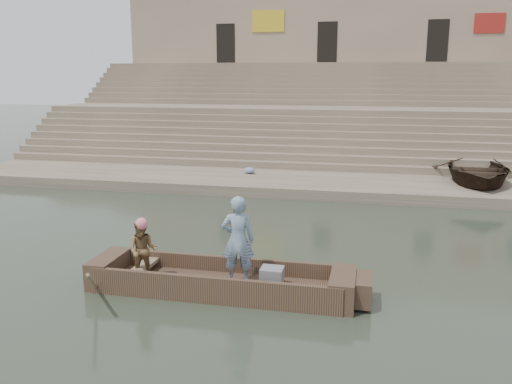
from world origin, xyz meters
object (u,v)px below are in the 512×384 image
(standing_man, at_px, (238,240))
(rowing_man, at_px, (143,250))
(television, at_px, (271,277))
(main_rowboat, at_px, (220,287))
(beached_rowboat, at_px, (477,170))

(standing_man, relative_size, rowing_man, 1.46)
(standing_man, distance_m, television, 1.03)
(main_rowboat, relative_size, television, 10.87)
(standing_man, height_order, rowing_man, standing_man)
(standing_man, bearing_deg, main_rowboat, -8.17)
(television, distance_m, beached_rowboat, 12.83)
(television, xyz_separation_m, beached_rowboat, (5.87, 11.39, 0.47))
(rowing_man, height_order, beached_rowboat, rowing_man)
(standing_man, height_order, beached_rowboat, standing_man)
(standing_man, bearing_deg, beached_rowboat, -132.39)
(standing_man, xyz_separation_m, rowing_man, (-2.02, -0.22, -0.29))
(rowing_man, bearing_deg, main_rowboat, -2.45)
(main_rowboat, xyz_separation_m, rowing_man, (-1.63, -0.19, 0.75))
(main_rowboat, distance_m, standing_man, 1.11)
(rowing_man, relative_size, beached_rowboat, 0.27)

